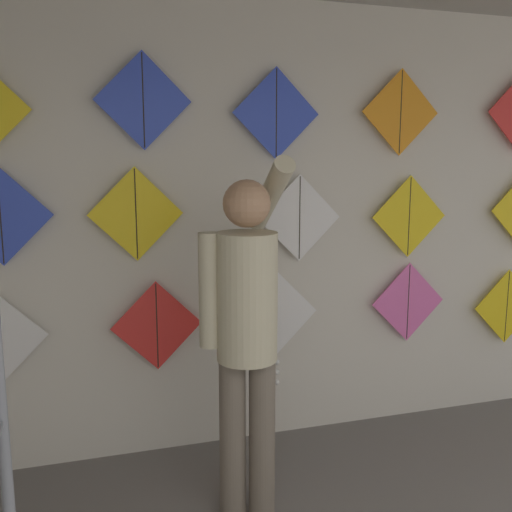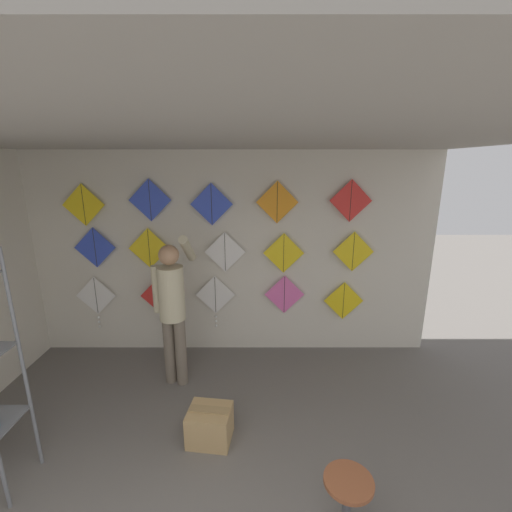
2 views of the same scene
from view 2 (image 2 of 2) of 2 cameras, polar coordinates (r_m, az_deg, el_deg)
back_panel at (r=4.74m, az=-5.92°, el=0.09°), size 5.86×0.06×2.80m
ceiling_slab at (r=2.77m, az=-10.91°, el=19.02°), size 5.86×4.42×0.04m
shopkeeper at (r=4.16m, az=-13.60°, el=-7.56°), size 0.46×0.60×1.86m
cardboard_box at (r=3.73m, az=-7.53°, el=-26.10°), size 0.45×0.40×0.35m
stool at (r=2.97m, az=15.20°, el=-33.67°), size 0.35×0.35×0.51m
kite_0 at (r=5.31m, az=-24.89°, el=-6.39°), size 0.55×0.04×0.76m
kite_1 at (r=4.99m, az=-15.48°, el=-6.40°), size 0.55×0.01×0.55m
kite_2 at (r=4.85m, az=-6.60°, el=-6.87°), size 0.55×0.04×0.76m
kite_3 at (r=4.81m, az=4.93°, el=-6.42°), size 0.55×0.01×0.55m
kite_4 at (r=4.99m, az=14.56°, el=-7.26°), size 0.55×0.01×0.55m
kite_5 at (r=5.08m, az=-25.08°, el=1.29°), size 0.55×0.01×0.55m
kite_6 at (r=4.82m, az=-17.20°, el=1.25°), size 0.55×0.01×0.55m
kite_7 at (r=4.63m, az=-5.00°, el=0.65°), size 0.55×0.01×0.55m
kite_8 at (r=4.63m, az=4.82°, el=0.47°), size 0.55×0.01×0.55m
kite_9 at (r=4.79m, az=16.09°, el=0.68°), size 0.55×0.01×0.55m
kite_10 at (r=5.03m, az=-26.62°, el=7.62°), size 0.55×0.01×0.55m
kite_11 at (r=4.69m, az=-17.08°, el=8.90°), size 0.55×0.01×0.55m
kite_12 at (r=4.53m, az=-7.23°, el=8.55°), size 0.55×0.01×0.55m
kite_13 at (r=4.50m, az=3.75°, el=8.92°), size 0.55×0.01×0.55m
kite_14 at (r=4.65m, az=15.70°, el=8.85°), size 0.55×0.01×0.55m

